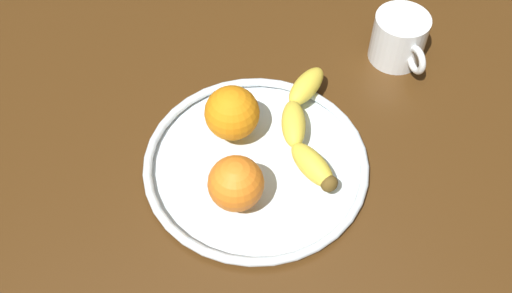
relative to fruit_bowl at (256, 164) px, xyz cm
name	(u,v)px	position (x,y,z in cm)	size (l,w,h in cm)	color
ground_plane	(256,176)	(0.00, 0.00, -2.92)	(159.41, 159.41, 4.00)	#452910
fruit_bowl	(256,164)	(0.00, 0.00, 0.00)	(30.20, 30.20, 1.80)	silver
banana	(305,126)	(-2.00, 7.72, 2.53)	(21.11, 11.20, 3.28)	yellow
orange_front_left	(236,184)	(4.83, -4.32, 4.40)	(7.03, 7.03, 7.03)	orange
orange_back_left	(232,113)	(-5.79, -1.34, 4.59)	(7.41, 7.41, 7.41)	orange
ambient_mug	(399,39)	(-12.48, 27.39, 2.94)	(11.62, 8.23, 7.68)	white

